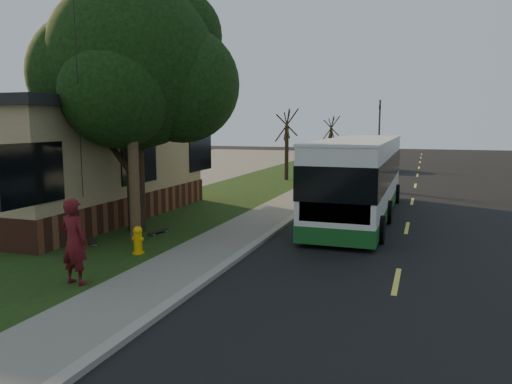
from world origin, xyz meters
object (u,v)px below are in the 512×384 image
at_px(fire_hydrant, 138,240).
at_px(dumpster, 105,190).
at_px(skateboarder, 74,241).
at_px(skateboard_spare, 92,242).
at_px(traffic_signal, 379,127).
at_px(bare_tree_near, 287,145).
at_px(utility_pole, 130,81).
at_px(bare_tree_far, 331,141).
at_px(transit_bus, 360,176).
at_px(distant_car, 382,162).
at_px(leafy_tree, 135,69).
at_px(skateboard_main, 158,232).

xyz_separation_m(fire_hydrant, dumpster, (-5.51, 6.26, 0.30)).
bearing_deg(skateboarder, skateboard_spare, -51.77).
bearing_deg(traffic_signal, fire_hydrant, -95.21).
height_order(fire_hydrant, dumpster, dumpster).
bearing_deg(bare_tree_near, utility_pole, -89.34).
height_order(bare_tree_far, skateboard_spare, bare_tree_far).
bearing_deg(traffic_signal, skateboard_spare, -98.40).
relative_size(bare_tree_near, transit_bus, 0.40).
relative_size(fire_hydrant, bare_tree_far, 0.18).
bearing_deg(skateboard_spare, distant_car, 76.94).
relative_size(fire_hydrant, transit_bus, 0.07).
relative_size(leafy_tree, skateboard_spare, 11.78).
distance_m(fire_hydrant, skateboard_spare, 1.94).
distance_m(transit_bus, distant_car, 18.72).
distance_m(fire_hydrant, distant_car, 26.47).
relative_size(bare_tree_far, skateboard_spare, 6.09).
bearing_deg(fire_hydrant, leafy_tree, 120.67).
bearing_deg(skateboarder, dumpster, -51.24).
relative_size(traffic_signal, skateboarder, 2.95).
bearing_deg(bare_tree_far, leafy_tree, -92.45).
xyz_separation_m(bare_tree_near, traffic_signal, (4.00, 16.00, 1.01)).
relative_size(utility_pole, dumpster, 5.04).
xyz_separation_m(utility_pole, skateboard_main, (-0.02, 1.32, -4.50)).
relative_size(fire_hydrant, distant_car, 0.18).
distance_m(bare_tree_far, traffic_signal, 5.44).
bearing_deg(utility_pole, traffic_signal, 83.42).
height_order(bare_tree_far, dumpster, bare_tree_far).
bearing_deg(utility_pole, bare_tree_far, 89.40).
height_order(utility_pole, transit_bus, utility_pole).
bearing_deg(utility_pole, distant_car, 79.19).
distance_m(traffic_signal, skateboard_spare, 33.97).
bearing_deg(leafy_tree, bare_tree_far, 87.55).
xyz_separation_m(utility_pole, distant_car, (4.81, 25.16, -3.93)).
distance_m(bare_tree_far, dumpster, 24.31).
bearing_deg(utility_pole, leafy_tree, 117.60).
bearing_deg(fire_hydrant, dumpster, 131.32).
relative_size(utility_pole, distant_car, 2.20).
height_order(fire_hydrant, skateboard_spare, fire_hydrant).
distance_m(fire_hydrant, transit_bus, 8.95).
distance_m(bare_tree_near, dumpster, 12.69).
distance_m(transit_bus, skateboard_main, 7.70).
bearing_deg(bare_tree_far, fire_hydrant, -89.24).
distance_m(fire_hydrant, dumpster, 8.35).
bearing_deg(leafy_tree, dumpster, 137.44).
bearing_deg(utility_pole, dumpster, 132.34).
xyz_separation_m(leafy_tree, dumpster, (-3.94, 3.62, -4.44)).
height_order(traffic_signal, skateboard_spare, traffic_signal).
xyz_separation_m(dumpster, distant_car, (9.61, 19.89, -0.03)).
bearing_deg(transit_bus, fire_hydrant, -122.77).
height_order(fire_hydrant, bare_tree_far, bare_tree_far).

